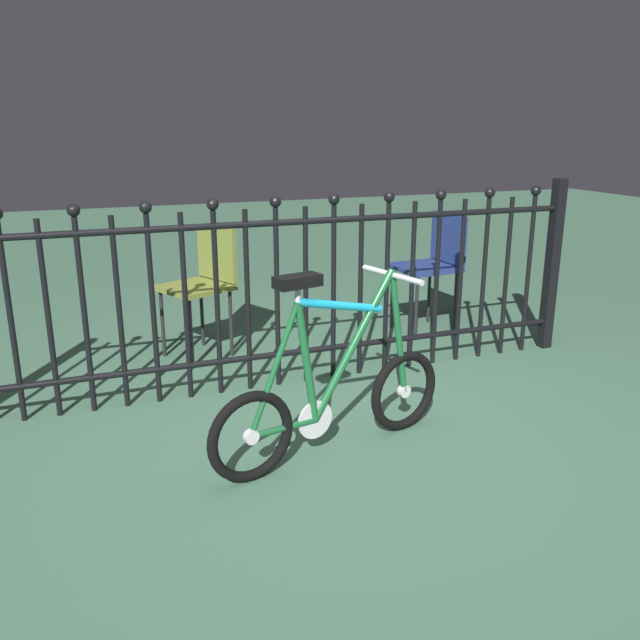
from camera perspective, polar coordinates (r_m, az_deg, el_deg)
The scene contains 5 objects.
ground_plane at distance 3.22m, azimuth 2.49°, elevation -10.51°, with size 20.00×20.00×0.00m, color #3D644C.
iron_fence at distance 3.73m, azimuth -3.09°, elevation 2.81°, with size 3.69×0.07×1.13m.
bicycle at distance 3.00m, azimuth 1.15°, elevation -6.43°, with size 1.24×0.46×0.87m.
chair_navy at distance 4.84m, azimuth 9.83°, elevation 5.20°, with size 0.45×0.44×0.85m.
chair_olive at distance 4.32m, azimuth -10.01°, elevation 3.66°, with size 0.52×0.52×0.83m.
Camera 1 is at (-1.15, -2.63, 1.47)m, focal length 36.97 mm.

